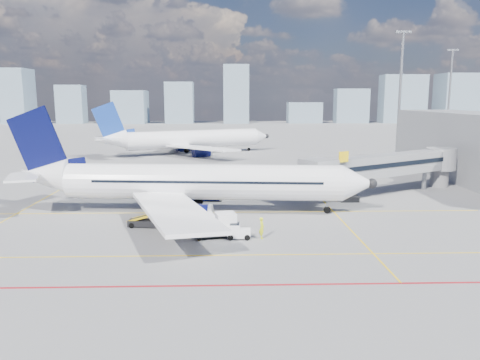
# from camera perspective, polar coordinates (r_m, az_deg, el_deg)

# --- Properties ---
(ground) EXTENTS (420.00, 420.00, 0.00)m
(ground) POSITION_cam_1_polar(r_m,az_deg,el_deg) (42.93, -4.85, -6.53)
(ground) COLOR gray
(ground) RESTS_ON ground
(apron_markings) EXTENTS (90.00, 35.12, 0.01)m
(apron_markings) POSITION_cam_1_polar(r_m,az_deg,el_deg) (39.24, -6.01, -8.15)
(apron_markings) COLOR yellow
(apron_markings) RESTS_ON ground
(jet_bridge) EXTENTS (23.55, 15.78, 6.30)m
(jet_bridge) POSITION_cam_1_polar(r_m,az_deg,el_deg) (62.32, 18.13, 1.70)
(jet_bridge) COLOR gray
(jet_bridge) RESTS_ON ground
(floodlight_mast_ne) EXTENTS (3.20, 0.61, 25.45)m
(floodlight_mast_ne) POSITION_cam_1_polar(r_m,az_deg,el_deg) (102.50, 18.93, 10.23)
(floodlight_mast_ne) COLOR gray
(floodlight_mast_ne) RESTS_ON ground
(floodlight_mast_far) EXTENTS (3.20, 0.61, 25.45)m
(floodlight_mast_far) POSITION_cam_1_polar(r_m,az_deg,el_deg) (145.30, 24.18, 9.67)
(floodlight_mast_far) COLOR gray
(floodlight_mast_far) RESTS_ON ground
(distant_skyline) EXTENTS (255.84, 15.77, 29.70)m
(distant_skyline) POSITION_cam_1_polar(r_m,az_deg,el_deg) (231.21, -3.50, 9.82)
(distant_skyline) COLOR slate
(distant_skyline) RESTS_ON ground
(main_aircraft) EXTENTS (39.48, 34.36, 11.53)m
(main_aircraft) POSITION_cam_1_polar(r_m,az_deg,el_deg) (50.53, -6.36, -0.29)
(main_aircraft) COLOR white
(main_aircraft) RESTS_ON ground
(second_aircraft) EXTENTS (37.96, 32.04, 11.68)m
(second_aircraft) POSITION_cam_1_polar(r_m,az_deg,el_deg) (102.94, -6.52, 4.92)
(second_aircraft) COLOR white
(second_aircraft) RESTS_ON ground
(baggage_tug) EXTENTS (2.06, 1.30, 1.40)m
(baggage_tug) POSITION_cam_1_polar(r_m,az_deg,el_deg) (41.13, -0.28, -6.27)
(baggage_tug) COLOR white
(baggage_tug) RESTS_ON ground
(cargo_dolly) EXTENTS (4.21, 2.54, 2.15)m
(cargo_dolly) POSITION_cam_1_polar(r_m,az_deg,el_deg) (41.47, -3.08, -5.41)
(cargo_dolly) COLOR black
(cargo_dolly) RESTS_ON ground
(belt_loader) EXTENTS (5.27, 1.84, 2.12)m
(belt_loader) POSITION_cam_1_polar(r_m,az_deg,el_deg) (45.66, -11.05, -4.96)
(belt_loader) COLOR black
(belt_loader) RESTS_ON ground
(ramp_worker) EXTENTS (0.49, 0.72, 1.91)m
(ramp_worker) POSITION_cam_1_polar(r_m,az_deg,el_deg) (41.14, 2.67, -5.86)
(ramp_worker) COLOR yellow
(ramp_worker) RESTS_ON ground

